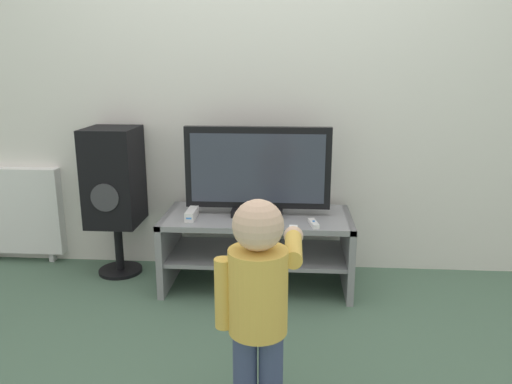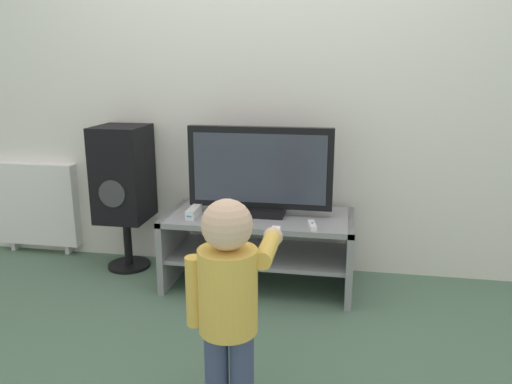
% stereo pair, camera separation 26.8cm
% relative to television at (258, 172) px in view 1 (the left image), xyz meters
% --- Properties ---
extents(ground_plane, '(16.00, 16.00, 0.00)m').
position_rel_television_xyz_m(ground_plane, '(0.00, -0.27, -0.67)').
color(ground_plane, '#4C6B56').
extents(wall_back, '(10.00, 0.06, 2.60)m').
position_rel_television_xyz_m(wall_back, '(0.00, 0.31, 0.63)').
color(wall_back, silver).
rests_on(wall_back, ground_plane).
extents(tv_stand, '(1.06, 0.50, 0.42)m').
position_rel_television_xyz_m(tv_stand, '(0.00, -0.02, -0.39)').
color(tv_stand, gray).
rests_on(tv_stand, ground_plane).
extents(television, '(0.81, 0.20, 0.50)m').
position_rel_television_xyz_m(television, '(0.00, 0.00, 0.00)').
color(television, black).
rests_on(television, tv_stand).
extents(game_console, '(0.05, 0.17, 0.05)m').
position_rel_television_xyz_m(game_console, '(-0.36, -0.11, -0.22)').
color(game_console, white).
rests_on(game_console, tv_stand).
extents(remote_primary, '(0.06, 0.13, 0.03)m').
position_rel_television_xyz_m(remote_primary, '(0.31, -0.19, -0.23)').
color(remote_primary, white).
rests_on(remote_primary, tv_stand).
extents(child, '(0.31, 0.47, 0.82)m').
position_rel_television_xyz_m(child, '(0.08, -1.12, -0.19)').
color(child, '#3F4C72').
rests_on(child, ground_plane).
extents(speaker_tower, '(0.29, 0.33, 0.90)m').
position_rel_television_xyz_m(speaker_tower, '(-0.86, 0.09, -0.08)').
color(speaker_tower, black).
rests_on(speaker_tower, ground_plane).
extents(radiator, '(0.58, 0.08, 0.62)m').
position_rel_television_xyz_m(radiator, '(-1.57, 0.24, -0.33)').
color(radiator, white).
rests_on(radiator, ground_plane).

